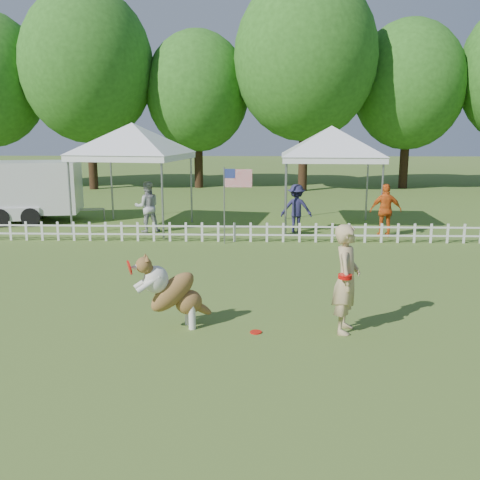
{
  "coord_description": "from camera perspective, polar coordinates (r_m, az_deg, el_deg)",
  "views": [
    {
      "loc": [
        0.42,
        -9.13,
        3.42
      ],
      "look_at": [
        0.08,
        2.0,
        1.1
      ],
      "focal_mm": 40.0,
      "sensor_mm": 36.0,
      "label": 1
    }
  ],
  "objects": [
    {
      "name": "picket_fence",
      "position": [
        16.43,
        0.27,
        0.83
      ],
      "size": [
        22.0,
        0.08,
        0.6
      ],
      "primitive_type": null,
      "color": "silver",
      "rests_on": "ground"
    },
    {
      "name": "frisbee_on_turf",
      "position": [
        9.29,
        1.7,
        -9.79
      ],
      "size": [
        0.25,
        0.25,
        0.02
      ],
      "primitive_type": "cylinder",
      "rotation": [
        0.0,
        0.0,
        0.3
      ],
      "color": "red",
      "rests_on": "ground"
    },
    {
      "name": "canopy_tent_left",
      "position": [
        18.93,
        -11.23,
        6.56
      ],
      "size": [
        3.96,
        3.96,
        3.55
      ],
      "primitive_type": null,
      "rotation": [
        0.0,
        0.0,
        -0.17
      ],
      "color": "white",
      "rests_on": "ground"
    },
    {
      "name": "spectator_c",
      "position": [
        17.77,
        15.28,
        3.05
      ],
      "size": [
        1.01,
        0.44,
        1.71
      ],
      "primitive_type": "imported",
      "rotation": [
        0.0,
        0.0,
        3.12
      ],
      "color": "#DC5C19",
      "rests_on": "ground"
    },
    {
      "name": "spectator_a",
      "position": [
        18.19,
        -9.86,
        3.5
      ],
      "size": [
        0.98,
        0.86,
        1.71
      ],
      "primitive_type": "imported",
      "rotation": [
        0.0,
        0.0,
        3.43
      ],
      "color": "#AAAAAF",
      "rests_on": "ground"
    },
    {
      "name": "handler",
      "position": [
        9.23,
        11.28,
        -4.09
      ],
      "size": [
        0.61,
        0.78,
        1.87
      ],
      "primitive_type": "imported",
      "rotation": [
        0.0,
        0.0,
        1.31
      ],
      "color": "tan",
      "rests_on": "ground"
    },
    {
      "name": "tree_left",
      "position": [
        32.15,
        -15.9,
        15.95
      ],
      "size": [
        7.4,
        7.4,
        12.0
      ],
      "primitive_type": null,
      "color": "#285A19",
      "rests_on": "ground"
    },
    {
      "name": "spectator_b",
      "position": [
        18.04,
        6.04,
        3.38
      ],
      "size": [
        1.07,
        0.65,
        1.61
      ],
      "primitive_type": "imported",
      "rotation": [
        0.0,
        0.0,
        3.09
      ],
      "color": "#24224A",
      "rests_on": "ground"
    },
    {
      "name": "flag_pole",
      "position": [
        16.06,
        -1.69,
        3.66
      ],
      "size": [
        0.89,
        0.12,
        2.31
      ],
      "primitive_type": null,
      "rotation": [
        0.0,
        0.0,
        -0.03
      ],
      "color": "gray",
      "rests_on": "ground"
    },
    {
      "name": "canopy_tent_right",
      "position": [
        19.08,
        9.58,
        6.52
      ],
      "size": [
        3.49,
        3.49,
        3.45
      ],
      "primitive_type": null,
      "rotation": [
        0.0,
        0.0,
        -0.05
      ],
      "color": "white",
      "rests_on": "ground"
    },
    {
      "name": "ground",
      "position": [
        9.76,
        -0.83,
        -8.75
      ],
      "size": [
        120.0,
        120.0,
        0.0
      ],
      "primitive_type": "plane",
      "color": "#436A21",
      "rests_on": "ground"
    },
    {
      "name": "tree_right",
      "position": [
        32.82,
        17.49,
        14.36
      ],
      "size": [
        6.2,
        6.2,
        10.4
      ],
      "primitive_type": null,
      "color": "#285A19",
      "rests_on": "ground"
    },
    {
      "name": "tree_center_right",
      "position": [
        30.38,
        6.95,
        17.14
      ],
      "size": [
        7.6,
        7.6,
        12.6
      ],
      "primitive_type": null,
      "color": "#285A19",
      "rests_on": "ground"
    },
    {
      "name": "dog",
      "position": [
        9.3,
        -7.07,
        -5.5
      ],
      "size": [
        1.37,
        0.92,
        1.35
      ],
      "primitive_type": null,
      "rotation": [
        0.0,
        0.0,
        0.41
      ],
      "color": "brown",
      "rests_on": "ground"
    },
    {
      "name": "cargo_trailer",
      "position": [
        21.51,
        -22.31,
        4.83
      ],
      "size": [
        5.53,
        3.18,
        2.29
      ],
      "primitive_type": null,
      "rotation": [
        0.0,
        0.0,
        0.18
      ],
      "color": "silver",
      "rests_on": "ground"
    },
    {
      "name": "tree_center_left",
      "position": [
        31.85,
        -4.54,
        14.41
      ],
      "size": [
        6.0,
        6.0,
        9.8
      ],
      "primitive_type": null,
      "color": "#285A19",
      "rests_on": "ground"
    }
  ]
}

